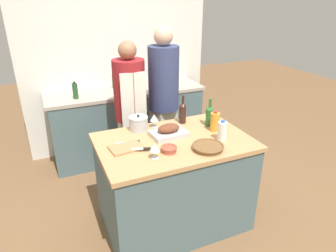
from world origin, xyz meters
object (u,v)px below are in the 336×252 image
condiment_bottle_short (75,91)px  person_cook_guest (164,97)px  stock_pot (139,123)px  knife_paring (142,149)px  mixing_bowl (169,149)px  wine_bottle_dark (183,112)px  condiment_bottle_extra (114,81)px  wine_glass_left (155,148)px  person_cook_aproned (131,109)px  wine_bottle_green (210,115)px  condiment_bottle_tall (154,78)px  milk_jug (222,131)px  wine_glass_right (154,118)px  knife_chef (129,142)px  roasting_pan (169,132)px  wicker_basket (208,147)px  juice_jug (215,122)px  cutting_board (126,148)px  stand_mixer (135,77)px

condiment_bottle_short → person_cook_guest: 1.03m
stock_pot → knife_paring: stock_pot is taller
mixing_bowl → wine_bottle_dark: wine_bottle_dark is taller
condiment_bottle_extra → wine_glass_left: bearing=-94.9°
wine_glass_left → condiment_bottle_extra: 1.86m
wine_glass_left → person_cook_aproned: (0.13, 1.06, -0.07)m
wine_bottle_green → condiment_bottle_tall: bearing=91.0°
milk_jug → person_cook_aproned: (-0.51, 1.00, -0.07)m
person_cook_guest → person_cook_aproned: bearing=161.9°
wine_bottle_dark → wine_glass_right: wine_bottle_dark is taller
knife_chef → person_cook_aproned: (0.24, 0.72, 0.02)m
stock_pot → wine_glass_right: stock_pot is taller
condiment_bottle_extra → roasting_pan: bearing=-86.5°
wine_bottle_dark → person_cook_guest: person_cook_guest is taller
wicker_basket → milk_jug: milk_jug is taller
knife_paring → person_cook_aproned: 0.93m
condiment_bottle_short → person_cook_aproned: 0.74m
wicker_basket → milk_jug: size_ratio=1.41×
mixing_bowl → juice_jug: juice_jug is taller
cutting_board → condiment_bottle_extra: 1.66m
mixing_bowl → stand_mixer: stand_mixer is taller
wicker_basket → person_cook_guest: 1.12m
roasting_pan → condiment_bottle_short: bearing=115.7°
mixing_bowl → juice_jug: bearing=20.5°
stock_pot → person_cook_guest: bearing=48.3°
condiment_bottle_short → juice_jug: bearing=-52.0°
milk_jug → wine_bottle_green: (0.06, 0.32, 0.02)m
cutting_board → milk_jug: (0.80, -0.17, 0.08)m
wine_bottle_green → person_cook_aproned: 0.90m
stand_mixer → condiment_bottle_extra: 0.27m
knife_paring → stand_mixer: (0.46, 1.60, 0.17)m
wine_bottle_dark → wine_glass_right: size_ratio=2.22×
stock_pot → person_cook_guest: 0.71m
mixing_bowl → condiment_bottle_short: size_ratio=0.65×
roasting_pan → milk_jug: 0.47m
person_cook_aproned → wine_glass_right: bearing=-79.1°
wine_glass_right → person_cook_guest: size_ratio=0.07×
wicker_basket → wine_bottle_green: 0.50m
mixing_bowl → wicker_basket: bearing=-16.0°
milk_jug → wine_glass_left: milk_jug is taller
stand_mixer → person_cook_aproned: size_ratio=0.22×
wicker_basket → stock_pot: (-0.39, 0.59, 0.04)m
milk_jug → person_cook_aproned: person_cook_aproned is taller
wicker_basket → knife_chef: (-0.56, 0.38, -0.02)m
juice_jug → person_cook_guest: (-0.16, 0.83, 0.00)m
wine_bottle_green → wine_glass_left: size_ratio=2.10×
wine_glass_left → wine_glass_right: bearing=69.3°
juice_jug → condiment_bottle_tall: bearing=90.2°
wine_bottle_green → knife_chef: bearing=-177.0°
condiment_bottle_tall → person_cook_guest: person_cook_guest is taller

